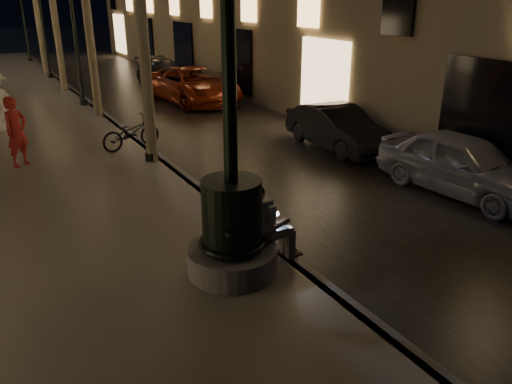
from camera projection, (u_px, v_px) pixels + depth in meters
ground at (99, 114)px, 18.79m from camera, size 120.00×120.00×0.00m
cobble_lane at (174, 106)px, 20.17m from camera, size 6.00×45.00×0.02m
curb_strip at (98, 112)px, 18.76m from camera, size 0.25×45.00×0.20m
fountain_lamppost at (232, 211)px, 7.39m from camera, size 1.40×1.40×5.21m
seated_man_laptop at (267, 221)px, 7.79m from camera, size 0.96×0.33×1.33m
lamp_curb_a at (141, 38)px, 11.81m from camera, size 0.36×0.36×4.81m
lamp_curb_b at (73, 23)px, 18.27m from camera, size 0.36×0.36×4.81m
lamp_curb_c at (41, 15)px, 24.72m from camera, size 0.36×0.36×4.81m
lamp_curb_d at (22, 11)px, 31.18m from camera, size 0.36×0.36×4.81m
car_front at (463, 164)px, 11.11m from camera, size 1.90×4.11×1.36m
car_second at (338, 128)px, 14.41m from camera, size 1.48×3.82×1.24m
car_third at (193, 85)px, 20.58m from camera, size 2.76×5.31×1.43m
car_rear at (163, 73)px, 24.42m from camera, size 1.89×4.39×1.26m
pedestrian_red at (16, 132)px, 12.23m from camera, size 0.75×0.71×1.73m
bicycle at (131, 133)px, 13.76m from camera, size 1.80×0.94×0.90m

